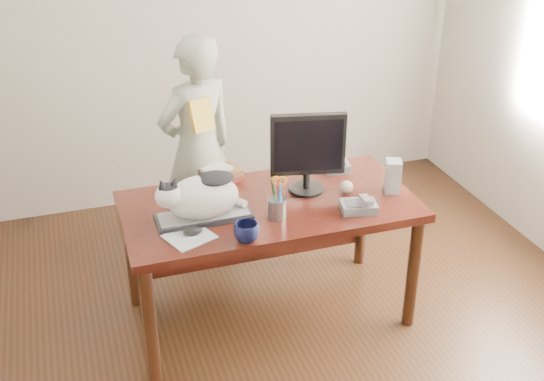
{
  "coord_description": "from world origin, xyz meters",
  "views": [
    {
      "loc": [
        -1.0,
        -2.51,
        2.53
      ],
      "look_at": [
        0.0,
        0.55,
        0.85
      ],
      "focal_mm": 45.0,
      "sensor_mm": 36.0,
      "label": 1
    }
  ],
  "objects_px": {
    "cat": "(200,196)",
    "baseball": "(346,187)",
    "coffee_mug": "(247,232)",
    "person": "(197,150)",
    "monitor": "(308,149)",
    "phone": "(359,206)",
    "speaker": "(393,176)",
    "pen_cup": "(277,206)",
    "mouse": "(192,231)",
    "keyboard": "(204,216)",
    "calculator": "(335,164)",
    "desk": "(265,219)",
    "book_stack": "(219,175)"
  },
  "relations": [
    {
      "from": "keyboard",
      "to": "baseball",
      "type": "distance_m",
      "value": 0.83
    },
    {
      "from": "coffee_mug",
      "to": "phone",
      "type": "relative_size",
      "value": 0.59
    },
    {
      "from": "speaker",
      "to": "calculator",
      "type": "distance_m",
      "value": 0.42
    },
    {
      "from": "phone",
      "to": "speaker",
      "type": "xyz_separation_m",
      "value": [
        0.27,
        0.14,
        0.07
      ]
    },
    {
      "from": "baseball",
      "to": "cat",
      "type": "bearing_deg",
      "value": -177.2
    },
    {
      "from": "coffee_mug",
      "to": "baseball",
      "type": "height_order",
      "value": "coffee_mug"
    },
    {
      "from": "coffee_mug",
      "to": "monitor",
      "type": "bearing_deg",
      "value": 40.38
    },
    {
      "from": "mouse",
      "to": "speaker",
      "type": "distance_m",
      "value": 1.18
    },
    {
      "from": "pen_cup",
      "to": "baseball",
      "type": "bearing_deg",
      "value": 17.38
    },
    {
      "from": "cat",
      "to": "book_stack",
      "type": "distance_m",
      "value": 0.46
    },
    {
      "from": "coffee_mug",
      "to": "calculator",
      "type": "bearing_deg",
      "value": 40.4
    },
    {
      "from": "coffee_mug",
      "to": "baseball",
      "type": "relative_size",
      "value": 1.71
    },
    {
      "from": "monitor",
      "to": "keyboard",
      "type": "bearing_deg",
      "value": -157.21
    },
    {
      "from": "cat",
      "to": "person",
      "type": "relative_size",
      "value": 0.32
    },
    {
      "from": "keyboard",
      "to": "mouse",
      "type": "distance_m",
      "value": 0.16
    },
    {
      "from": "desk",
      "to": "monitor",
      "type": "relative_size",
      "value": 3.44
    },
    {
      "from": "mouse",
      "to": "speaker",
      "type": "xyz_separation_m",
      "value": [
        1.17,
        0.11,
        0.07
      ]
    },
    {
      "from": "cat",
      "to": "calculator",
      "type": "distance_m",
      "value": 0.98
    },
    {
      "from": "desk",
      "to": "keyboard",
      "type": "xyz_separation_m",
      "value": [
        -0.38,
        -0.14,
        0.16
      ]
    },
    {
      "from": "monitor",
      "to": "coffee_mug",
      "type": "height_order",
      "value": "monitor"
    },
    {
      "from": "mouse",
      "to": "book_stack",
      "type": "relative_size",
      "value": 0.41
    },
    {
      "from": "book_stack",
      "to": "coffee_mug",
      "type": "bearing_deg",
      "value": -114.53
    },
    {
      "from": "baseball",
      "to": "book_stack",
      "type": "bearing_deg",
      "value": 150.49
    },
    {
      "from": "baseball",
      "to": "person",
      "type": "bearing_deg",
      "value": 128.64
    },
    {
      "from": "desk",
      "to": "person",
      "type": "height_order",
      "value": "person"
    },
    {
      "from": "cat",
      "to": "baseball",
      "type": "distance_m",
      "value": 0.85
    },
    {
      "from": "cat",
      "to": "person",
      "type": "xyz_separation_m",
      "value": [
        0.18,
        0.87,
        -0.14
      ]
    },
    {
      "from": "keyboard",
      "to": "pen_cup",
      "type": "height_order",
      "value": "pen_cup"
    },
    {
      "from": "desk",
      "to": "phone",
      "type": "xyz_separation_m",
      "value": [
        0.43,
        -0.31,
        0.18
      ]
    },
    {
      "from": "cat",
      "to": "baseball",
      "type": "xyz_separation_m",
      "value": [
        0.84,
        0.04,
        -0.1
      ]
    },
    {
      "from": "keyboard",
      "to": "mouse",
      "type": "xyz_separation_m",
      "value": [
        -0.09,
        -0.14,
        0.01
      ]
    },
    {
      "from": "cat",
      "to": "mouse",
      "type": "bearing_deg",
      "value": -118.77
    },
    {
      "from": "pen_cup",
      "to": "mouse",
      "type": "height_order",
      "value": "pen_cup"
    },
    {
      "from": "speaker",
      "to": "baseball",
      "type": "relative_size",
      "value": 2.58
    },
    {
      "from": "keyboard",
      "to": "calculator",
      "type": "relative_size",
      "value": 2.32
    },
    {
      "from": "monitor",
      "to": "pen_cup",
      "type": "xyz_separation_m",
      "value": [
        -0.25,
        -0.22,
        -0.2
      ]
    },
    {
      "from": "pen_cup",
      "to": "speaker",
      "type": "bearing_deg",
      "value": 6.35
    },
    {
      "from": "pen_cup",
      "to": "coffee_mug",
      "type": "xyz_separation_m",
      "value": [
        -0.22,
        -0.17,
        -0.02
      ]
    },
    {
      "from": "pen_cup",
      "to": "person",
      "type": "relative_size",
      "value": 0.16
    },
    {
      "from": "phone",
      "to": "baseball",
      "type": "xyz_separation_m",
      "value": [
        0.02,
        0.21,
        0.01
      ]
    },
    {
      "from": "cat",
      "to": "baseball",
      "type": "bearing_deg",
      "value": 3.03
    },
    {
      "from": "phone",
      "to": "desk",
      "type": "bearing_deg",
      "value": 156.53
    },
    {
      "from": "monitor",
      "to": "phone",
      "type": "relative_size",
      "value": 2.19
    },
    {
      "from": "keyboard",
      "to": "baseball",
      "type": "height_order",
      "value": "baseball"
    },
    {
      "from": "monitor",
      "to": "calculator",
      "type": "xyz_separation_m",
      "value": [
        0.27,
        0.23,
        -0.23
      ]
    },
    {
      "from": "phone",
      "to": "speaker",
      "type": "bearing_deg",
      "value": 40.7
    },
    {
      "from": "pen_cup",
      "to": "mouse",
      "type": "xyz_separation_m",
      "value": [
        -0.46,
        -0.03,
        -0.04
      ]
    },
    {
      "from": "mouse",
      "to": "person",
      "type": "xyz_separation_m",
      "value": [
        0.25,
        1.01,
        -0.02
      ]
    },
    {
      "from": "desk",
      "to": "keyboard",
      "type": "distance_m",
      "value": 0.44
    },
    {
      "from": "coffee_mug",
      "to": "baseball",
      "type": "bearing_deg",
      "value": 25.18
    }
  ]
}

